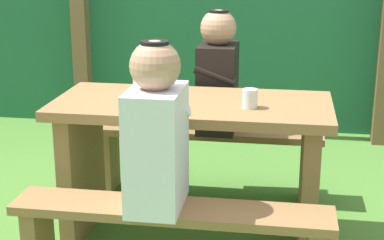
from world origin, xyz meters
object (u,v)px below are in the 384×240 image
(bench_near, at_px, (171,232))
(person_black_coat, at_px, (218,76))
(drinking_glass, at_px, (250,98))
(cell_phone, at_px, (142,103))
(bench_far, at_px, (207,148))
(person_white_shirt, at_px, (156,132))
(bottle_left, at_px, (139,79))
(picnic_table, at_px, (192,147))

(bench_near, bearing_deg, person_black_coat, 86.81)
(bench_near, height_order, drinking_glass, drinking_glass)
(cell_phone, bearing_deg, bench_far, 89.71)
(person_black_coat, relative_size, drinking_glass, 7.70)
(bench_near, relative_size, bench_far, 1.00)
(bench_far, bearing_deg, drinking_glass, -65.51)
(bench_far, height_order, person_white_shirt, person_white_shirt)
(person_black_coat, height_order, bottle_left, person_black_coat)
(bench_near, distance_m, drinking_glass, 0.75)
(person_white_shirt, bearing_deg, cell_phone, 110.60)
(person_black_coat, bearing_deg, drinking_glass, -70.19)
(person_black_coat, bearing_deg, cell_phone, -114.40)
(person_white_shirt, relative_size, cell_phone, 5.14)
(bench_far, distance_m, cell_phone, 0.84)
(person_black_coat, xyz_separation_m, bottle_left, (-0.35, -0.50, 0.08))
(bench_near, height_order, bench_far, same)
(bench_near, height_order, person_black_coat, person_black_coat)
(picnic_table, height_order, cell_phone, cell_phone)
(picnic_table, height_order, person_black_coat, person_black_coat)
(person_black_coat, bearing_deg, picnic_table, -96.38)
(person_white_shirt, height_order, drinking_glass, person_white_shirt)
(drinking_glass, height_order, bottle_left, bottle_left)
(person_white_shirt, bearing_deg, bottle_left, 110.00)
(person_white_shirt, bearing_deg, picnic_table, 83.95)
(drinking_glass, bearing_deg, bottle_left, 166.17)
(picnic_table, relative_size, person_white_shirt, 1.95)
(person_white_shirt, bearing_deg, drinking_glass, 53.65)
(bench_near, distance_m, cell_phone, 0.69)
(bench_near, xyz_separation_m, person_white_shirt, (-0.06, 0.00, 0.45))
(person_black_coat, bearing_deg, bench_far, 177.00)
(bench_far, distance_m, drinking_glass, 0.87)
(bench_far, xyz_separation_m, cell_phone, (-0.24, -0.66, 0.45))
(bench_near, relative_size, person_black_coat, 1.95)
(bench_far, xyz_separation_m, drinking_glass, (0.30, -0.65, 0.49))
(drinking_glass, distance_m, bottle_left, 0.60)
(picnic_table, relative_size, cell_phone, 10.00)
(drinking_glass, xyz_separation_m, cell_phone, (-0.53, -0.01, -0.04))
(picnic_table, distance_m, bottle_left, 0.45)
(bottle_left, bearing_deg, bench_far, 60.33)
(picnic_table, height_order, person_white_shirt, person_white_shirt)
(picnic_table, relative_size, bench_near, 1.00)
(bench_near, xyz_separation_m, person_black_coat, (0.06, 1.13, 0.45))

